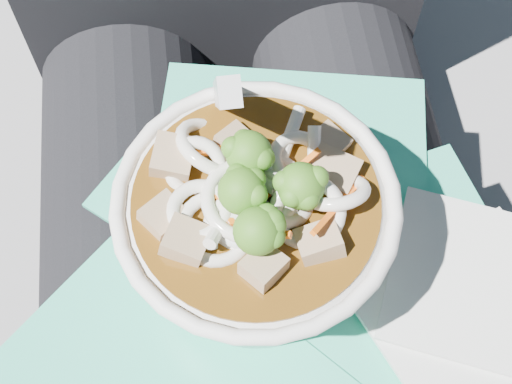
{
  "coord_description": "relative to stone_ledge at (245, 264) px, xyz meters",
  "views": [
    {
      "loc": [
        -0.03,
        -0.18,
        1.04
      ],
      "look_at": [
        -0.0,
        -0.0,
        0.7
      ],
      "focal_mm": 50.0,
      "sensor_mm": 36.0,
      "label": 1
    }
  ],
  "objects": [
    {
      "name": "stone_ledge",
      "position": [
        0.0,
        0.0,
        0.0
      ],
      "size": [
        1.05,
        0.61,
        0.43
      ],
      "primitive_type": "cube",
      "rotation": [
        0.0,
        0.0,
        -0.11
      ],
      "color": "slate",
      "rests_on": "ground"
    },
    {
      "name": "lap",
      "position": [
        0.0,
        -0.15,
        0.29
      ],
      "size": [
        0.34,
        0.48,
        0.15
      ],
      "color": "black",
      "rests_on": "stone_ledge"
    },
    {
      "name": "person_body",
      "position": [
        0.0,
        -0.06,
        0.32
      ],
      "size": [
        0.34,
        0.94,
        0.98
      ],
      "color": "black",
      "rests_on": "ground"
    },
    {
      "name": "plastic_bag",
      "position": [
        0.01,
        -0.19,
        0.38
      ],
      "size": [
        0.41,
        0.4,
        0.02
      ],
      "color": "#2CB792",
      "rests_on": "lap"
    },
    {
      "name": "napkins",
      "position": [
        0.13,
        -0.2,
        0.39
      ],
      "size": [
        0.17,
        0.19,
        0.01
      ],
      "color": "silver",
      "rests_on": "plastic_bag"
    },
    {
      "name": "udon_bowl",
      "position": [
        -0.0,
        -0.15,
        0.44
      ],
      "size": [
        0.19,
        0.19,
        0.2
      ],
      "color": "white",
      "rests_on": "plastic_bag"
    }
  ]
}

